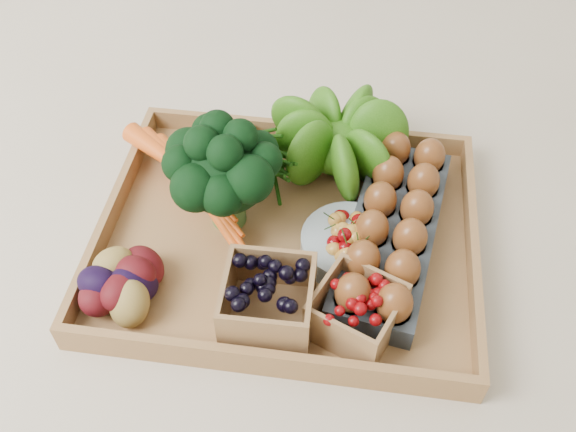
# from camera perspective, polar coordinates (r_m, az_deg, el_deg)

# --- Properties ---
(ground) EXTENTS (4.00, 4.00, 0.00)m
(ground) POSITION_cam_1_polar(r_m,az_deg,el_deg) (0.97, 0.00, -2.34)
(ground) COLOR beige
(ground) RESTS_ON ground
(tray) EXTENTS (0.55, 0.45, 0.01)m
(tray) POSITION_cam_1_polar(r_m,az_deg,el_deg) (0.97, 0.00, -2.06)
(tray) COLOR #A07343
(tray) RESTS_ON ground
(carrots) EXTENTS (0.23, 0.16, 0.05)m
(carrots) POSITION_cam_1_polar(r_m,az_deg,el_deg) (0.99, -7.44, 2.14)
(carrots) COLOR #EA5A17
(carrots) RESTS_ON tray
(lettuce) EXTENTS (0.14, 0.14, 0.14)m
(lettuce) POSITION_cam_1_polar(r_m,az_deg,el_deg) (1.02, 4.59, 7.39)
(lettuce) COLOR #23570D
(lettuce) RESTS_ON tray
(broccoli) EXTENTS (0.17, 0.17, 0.14)m
(broccoli) POSITION_cam_1_polar(r_m,az_deg,el_deg) (0.94, -5.52, 2.43)
(broccoli) COLOR black
(broccoli) RESTS_ON tray
(cherry_bowl) EXTENTS (0.14, 0.14, 0.04)m
(cherry_bowl) POSITION_cam_1_polar(r_m,az_deg,el_deg) (0.93, 5.44, -2.64)
(cherry_bowl) COLOR #8C9EA5
(cherry_bowl) RESTS_ON tray
(egg_carton) EXTENTS (0.17, 0.36, 0.04)m
(egg_carton) POSITION_cam_1_polar(r_m,az_deg,el_deg) (0.95, 9.21, -1.59)
(egg_carton) COLOR #3D454D
(egg_carton) RESTS_ON tray
(potatoes) EXTENTS (0.16, 0.16, 0.09)m
(potatoes) POSITION_cam_1_polar(r_m,az_deg,el_deg) (0.89, -15.00, -5.23)
(potatoes) COLOR #3F0A0E
(potatoes) RESTS_ON tray
(punnet_blackberry) EXTENTS (0.12, 0.12, 0.08)m
(punnet_blackberry) POSITION_cam_1_polar(r_m,az_deg,el_deg) (0.84, -1.77, -7.54)
(punnet_blackberry) COLOR black
(punnet_blackberry) RESTS_ON tray
(punnet_raspberry) EXTENTS (0.14, 0.14, 0.07)m
(punnet_raspberry) POSITION_cam_1_polar(r_m,az_deg,el_deg) (0.85, 6.10, -8.41)
(punnet_raspberry) COLOR #680407
(punnet_raspberry) RESTS_ON tray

